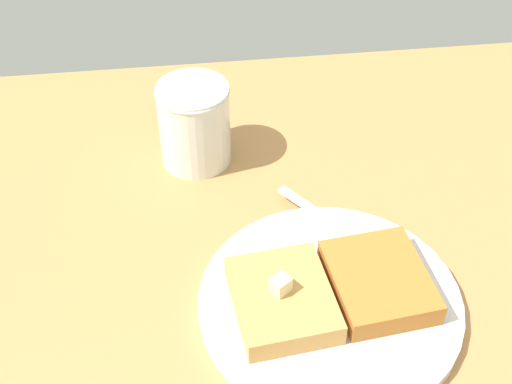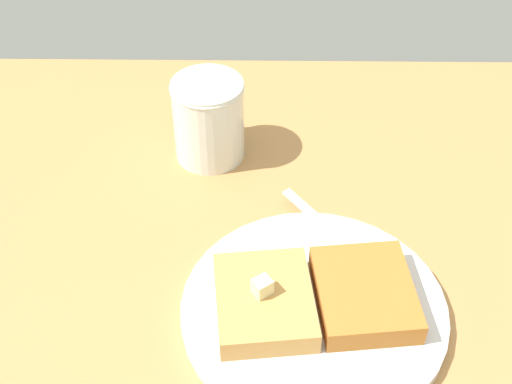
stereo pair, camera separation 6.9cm
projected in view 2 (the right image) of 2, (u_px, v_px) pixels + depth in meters
plate at (314, 310)px, 63.36cm from camera, size 23.68×23.68×1.23cm
toast_slice_left at (264, 302)px, 61.90cm from camera, size 9.40×10.86×2.30cm
toast_slice_middle at (365, 294)px, 62.54cm from camera, size 9.40×10.86×2.30cm
butter_pat_primary at (262, 287)px, 60.67cm from camera, size 2.06×2.02×1.54cm
fork at (344, 242)px, 68.41cm from camera, size 10.79×13.63×0.36cm
syrup_jar at (209, 122)px, 77.54cm from camera, size 7.92×7.92×9.40cm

